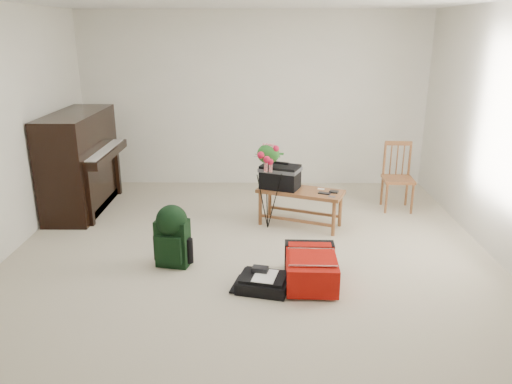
{
  "coord_description": "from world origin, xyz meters",
  "views": [
    {
      "loc": [
        0.11,
        -4.52,
        2.24
      ],
      "look_at": [
        0.06,
        0.35,
        0.64
      ],
      "focal_mm": 35.0,
      "sensor_mm": 36.0,
      "label": 1
    }
  ],
  "objects_px": {
    "flower_stand": "(268,187)",
    "dining_chair": "(398,177)",
    "bench": "(286,183)",
    "green_backpack": "(172,233)",
    "black_duffel": "(263,282)",
    "red_suitcase": "(310,265)",
    "piano": "(81,164)"
  },
  "relations": [
    {
      "from": "flower_stand",
      "to": "dining_chair",
      "type": "bearing_deg",
      "value": 43.18
    },
    {
      "from": "bench",
      "to": "flower_stand",
      "type": "distance_m",
      "value": 0.22
    },
    {
      "from": "green_backpack",
      "to": "flower_stand",
      "type": "relative_size",
      "value": 0.6
    },
    {
      "from": "black_duffel",
      "to": "bench",
      "type": "bearing_deg",
      "value": 93.4
    },
    {
      "from": "green_backpack",
      "to": "dining_chair",
      "type": "bearing_deg",
      "value": 43.99
    },
    {
      "from": "red_suitcase",
      "to": "flower_stand",
      "type": "bearing_deg",
      "value": 107.9
    },
    {
      "from": "black_duffel",
      "to": "dining_chair",
      "type": "bearing_deg",
      "value": 64.55
    },
    {
      "from": "piano",
      "to": "dining_chair",
      "type": "bearing_deg",
      "value": 0.48
    },
    {
      "from": "red_suitcase",
      "to": "black_duffel",
      "type": "relative_size",
      "value": 1.33
    },
    {
      "from": "piano",
      "to": "green_backpack",
      "type": "distance_m",
      "value": 2.2
    },
    {
      "from": "black_duffel",
      "to": "green_backpack",
      "type": "relative_size",
      "value": 0.82
    },
    {
      "from": "green_backpack",
      "to": "bench",
      "type": "bearing_deg",
      "value": 53.62
    },
    {
      "from": "red_suitcase",
      "to": "piano",
      "type": "bearing_deg",
      "value": 146.35
    },
    {
      "from": "dining_chair",
      "to": "black_duffel",
      "type": "bearing_deg",
      "value": -125.72
    },
    {
      "from": "bench",
      "to": "green_backpack",
      "type": "xyz_separation_m",
      "value": [
        -1.16,
        -1.05,
        -0.19
      ]
    },
    {
      "from": "bench",
      "to": "dining_chair",
      "type": "height_order",
      "value": "dining_chair"
    },
    {
      "from": "piano",
      "to": "green_backpack",
      "type": "relative_size",
      "value": 2.4
    },
    {
      "from": "bench",
      "to": "black_duffel",
      "type": "xyz_separation_m",
      "value": [
        -0.27,
        -1.52,
        -0.47
      ]
    },
    {
      "from": "green_backpack",
      "to": "flower_stand",
      "type": "distance_m",
      "value": 1.38
    },
    {
      "from": "piano",
      "to": "flower_stand",
      "type": "relative_size",
      "value": 1.44
    },
    {
      "from": "dining_chair",
      "to": "flower_stand",
      "type": "xyz_separation_m",
      "value": [
        -1.67,
        -0.69,
        0.09
      ]
    },
    {
      "from": "piano",
      "to": "flower_stand",
      "type": "height_order",
      "value": "piano"
    },
    {
      "from": "bench",
      "to": "black_duffel",
      "type": "relative_size",
      "value": 2.06
    },
    {
      "from": "piano",
      "to": "black_duffel",
      "type": "distance_m",
      "value": 3.18
    },
    {
      "from": "red_suitcase",
      "to": "dining_chair",
      "type": "bearing_deg",
      "value": 58.5
    },
    {
      "from": "piano",
      "to": "red_suitcase",
      "type": "xyz_separation_m",
      "value": [
        2.76,
        -1.95,
        -0.45
      ]
    },
    {
      "from": "dining_chair",
      "to": "green_backpack",
      "type": "distance_m",
      "value": 3.11
    },
    {
      "from": "piano",
      "to": "flower_stand",
      "type": "bearing_deg",
      "value": -15.35
    },
    {
      "from": "dining_chair",
      "to": "black_duffel",
      "type": "xyz_separation_m",
      "value": [
        -1.73,
        -2.15,
        -0.35
      ]
    },
    {
      "from": "piano",
      "to": "red_suitcase",
      "type": "distance_m",
      "value": 3.4
    },
    {
      "from": "dining_chair",
      "to": "red_suitcase",
      "type": "relative_size",
      "value": 1.27
    },
    {
      "from": "bench",
      "to": "dining_chair",
      "type": "bearing_deg",
      "value": 45.09
    }
  ]
}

